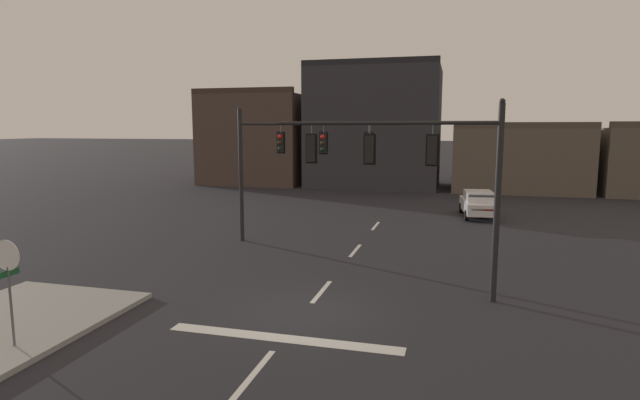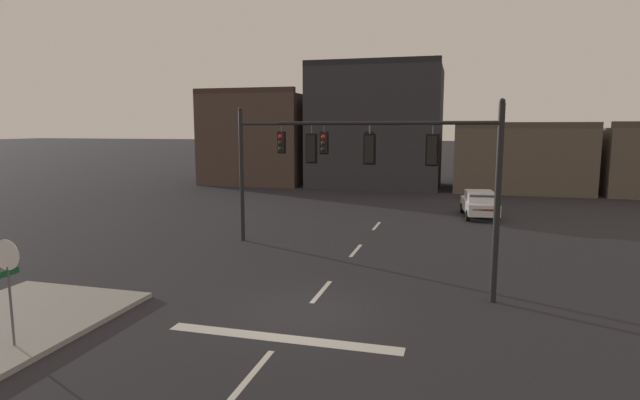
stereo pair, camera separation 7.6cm
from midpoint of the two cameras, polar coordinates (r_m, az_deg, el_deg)
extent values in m
plane|color=#232328|center=(15.73, -1.62, -12.38)|extent=(400.00, 400.00, 0.00)
cube|color=silver|center=(13.96, -4.07, -15.12)|extent=(6.40, 0.50, 0.01)
cube|color=silver|center=(12.27, -7.30, -18.61)|extent=(0.16, 2.40, 0.01)
cube|color=silver|center=(17.54, 0.29, -10.16)|extent=(0.16, 2.40, 0.01)
cube|color=silver|center=(23.17, 4.11, -5.64)|extent=(0.16, 2.40, 0.01)
cube|color=silver|center=(28.95, 6.39, -2.88)|extent=(0.16, 2.40, 0.01)
cylinder|color=black|center=(16.77, 19.29, -0.53)|extent=(0.20, 0.20, 6.24)
cylinder|color=black|center=(16.93, 7.09, 8.52)|extent=(7.31, 0.54, 0.12)
sphere|color=black|center=(16.61, 19.81, 10.34)|extent=(0.18, 0.18, 0.18)
cylinder|color=#56565B|center=(16.68, 12.61, 7.59)|extent=(0.03, 0.03, 0.35)
cube|color=black|center=(16.70, 12.54, 5.44)|extent=(0.31, 0.26, 0.90)
sphere|color=red|center=(16.82, 12.62, 6.42)|extent=(0.20, 0.20, 0.20)
sphere|color=#2D2314|center=(16.83, 12.59, 5.46)|extent=(0.20, 0.20, 0.20)
sphere|color=black|center=(16.84, 12.56, 4.51)|extent=(0.20, 0.20, 0.20)
cube|color=black|center=(16.68, 12.54, 5.44)|extent=(0.42, 0.05, 1.02)
cylinder|color=#56565B|center=(17.01, 5.73, 7.75)|extent=(0.03, 0.03, 0.35)
cube|color=black|center=(17.03, 5.70, 5.65)|extent=(0.31, 0.26, 0.90)
sphere|color=red|center=(17.15, 5.81, 6.60)|extent=(0.20, 0.20, 0.20)
sphere|color=#2D2314|center=(17.16, 5.79, 5.66)|extent=(0.20, 0.20, 0.20)
sphere|color=black|center=(17.17, 5.78, 4.73)|extent=(0.20, 0.20, 0.20)
cube|color=black|center=(17.01, 5.68, 5.64)|extent=(0.42, 0.05, 1.02)
cylinder|color=#56565B|center=(17.58, -0.81, 7.80)|extent=(0.03, 0.03, 0.35)
cube|color=black|center=(17.59, -0.81, 5.76)|extent=(0.31, 0.26, 0.90)
sphere|color=red|center=(17.70, -0.67, 6.69)|extent=(0.20, 0.20, 0.20)
sphere|color=#2D2314|center=(17.71, -0.67, 5.78)|extent=(0.20, 0.20, 0.20)
sphere|color=black|center=(17.73, -0.67, 4.87)|extent=(0.20, 0.20, 0.20)
cube|color=black|center=(17.57, -0.83, 5.76)|extent=(0.42, 0.05, 1.02)
cylinder|color=black|center=(24.91, -8.64, 2.61)|extent=(0.20, 0.20, 6.31)
cylinder|color=black|center=(23.38, -0.43, 8.49)|extent=(7.48, 0.46, 0.12)
sphere|color=black|center=(24.82, -8.80, 9.99)|extent=(0.18, 0.18, 0.18)
cylinder|color=#56565B|center=(23.95, -4.25, 7.90)|extent=(0.03, 0.03, 0.35)
cube|color=black|center=(23.96, -4.23, 6.40)|extent=(0.31, 0.25, 0.90)
sphere|color=red|center=(23.84, -4.36, 7.07)|extent=(0.20, 0.20, 0.20)
sphere|color=#2D2314|center=(23.84, -4.35, 6.39)|extent=(0.20, 0.20, 0.20)
sphere|color=black|center=(23.85, -4.34, 5.72)|extent=(0.20, 0.20, 0.20)
cube|color=black|center=(23.98, -4.22, 6.41)|extent=(0.42, 0.05, 1.02)
cylinder|color=#56565B|center=(23.26, 0.55, 7.91)|extent=(0.03, 0.03, 0.35)
cube|color=black|center=(23.27, 0.55, 6.37)|extent=(0.31, 0.25, 0.90)
sphere|color=red|center=(23.14, 0.45, 7.06)|extent=(0.20, 0.20, 0.20)
sphere|color=#2D2314|center=(23.14, 0.45, 6.36)|extent=(0.20, 0.20, 0.20)
sphere|color=black|center=(23.15, 0.45, 5.67)|extent=(0.20, 0.20, 0.20)
cube|color=black|center=(23.29, 0.56, 6.38)|extent=(0.42, 0.05, 1.02)
cylinder|color=#56565B|center=(22.73, 5.61, 7.87)|extent=(0.03, 0.03, 0.35)
cube|color=black|center=(22.74, 5.59, 6.30)|extent=(0.31, 0.25, 0.90)
sphere|color=red|center=(22.61, 5.53, 7.00)|extent=(0.20, 0.20, 0.20)
sphere|color=#2D2314|center=(22.62, 5.52, 6.29)|extent=(0.20, 0.20, 0.20)
sphere|color=black|center=(22.63, 5.51, 5.57)|extent=(0.20, 0.20, 0.20)
cube|color=black|center=(22.76, 5.60, 6.30)|extent=(0.42, 0.05, 1.02)
cylinder|color=#56565B|center=(14.88, -31.05, -10.41)|extent=(0.06, 0.06, 2.15)
cylinder|color=white|center=(14.53, -31.45, -5.24)|extent=(0.76, 0.03, 0.76)
cylinder|color=#B21414|center=(14.54, -31.41, -5.23)|extent=(0.68, 0.03, 0.68)
cube|color=#19592D|center=(14.64, -31.32, -6.96)|extent=(0.02, 0.64, 0.16)
cube|color=silver|center=(33.01, 17.41, -0.62)|extent=(2.23, 4.56, 0.70)
cube|color=silver|center=(32.77, 17.49, 0.43)|extent=(1.84, 2.61, 0.56)
cube|color=#2D3842|center=(33.53, 17.31, 0.56)|extent=(1.54, 0.40, 0.47)
cube|color=#2D3842|center=(31.63, 17.78, 0.11)|extent=(1.53, 0.37, 0.46)
cylinder|color=black|center=(34.38, 15.65, -0.86)|extent=(0.28, 0.66, 0.64)
cylinder|color=black|center=(34.61, 18.44, -0.91)|extent=(0.28, 0.66, 0.64)
cylinder|color=black|center=(31.53, 16.21, -1.67)|extent=(0.28, 0.66, 0.64)
cylinder|color=black|center=(31.78, 19.26, -1.73)|extent=(0.28, 0.66, 0.64)
sphere|color=silver|center=(35.06, 15.99, 0.01)|extent=(0.16, 0.16, 0.16)
sphere|color=silver|center=(35.22, 17.85, -0.03)|extent=(0.16, 0.16, 0.16)
cube|color=maroon|center=(30.86, 17.97, -1.09)|extent=(1.37, 0.18, 0.12)
cube|color=#473833|center=(51.49, -6.69, 6.70)|extent=(9.83, 8.31, 8.55)
cube|color=#3A2B26|center=(48.03, -8.52, 11.98)|extent=(9.83, 0.60, 0.50)
cube|color=#2D2D33|center=(48.23, 6.32, 7.93)|extent=(11.80, 8.00, 10.77)
cube|color=black|center=(44.91, 5.68, 15.14)|extent=(11.80, 0.60, 0.50)
cube|color=brown|center=(49.36, 21.19, 4.32)|extent=(10.97, 10.71, 5.40)
cube|color=#493F35|center=(44.26, 22.06, 7.73)|extent=(10.97, 0.60, 0.50)
camera|label=1|loc=(0.04, -89.88, 0.02)|focal=28.70mm
camera|label=2|loc=(0.04, 90.12, -0.02)|focal=28.70mm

